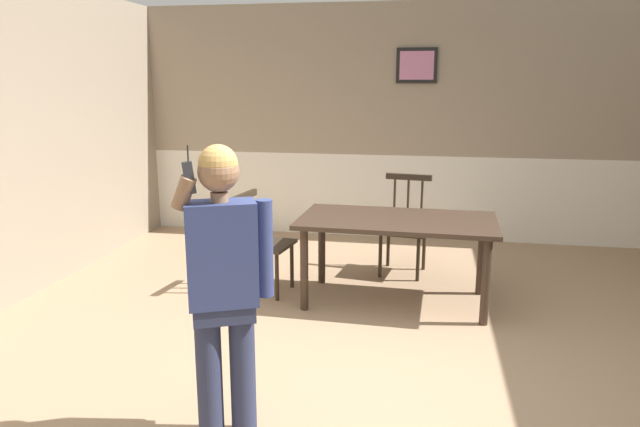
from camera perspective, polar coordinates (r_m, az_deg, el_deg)
name	(u,v)px	position (r m, az deg, el deg)	size (l,w,h in m)	color
ground_plane	(374,376)	(4.10, 5.27, -15.46)	(8.11, 8.11, 0.00)	#9E7F60
room_back_partition	(404,128)	(7.31, 8.19, 8.25)	(6.61, 0.17, 2.85)	gray
dining_table	(397,229)	(5.16, 7.50, -1.47)	(1.73, 0.97, 0.77)	#38281E
chair_near_window	(404,227)	(6.02, 8.18, -1.27)	(0.54, 0.54, 1.00)	#2D2319
chair_by_doorway	(262,243)	(5.45, -5.63, -2.86)	(0.51, 0.51, 0.93)	#2D2319
person_figure	(224,279)	(3.14, -9.33, -6.31)	(0.48, 0.33, 1.63)	#282E49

